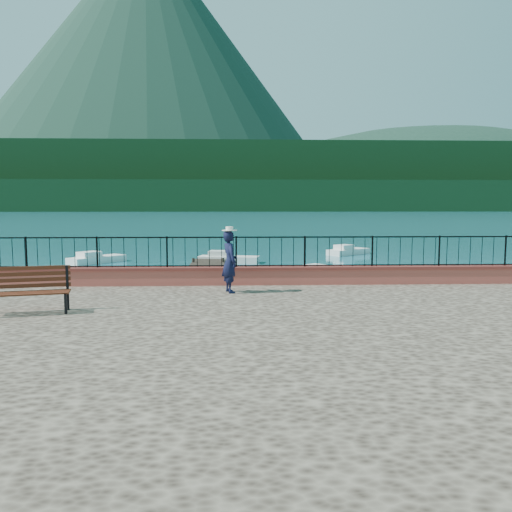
{
  "coord_description": "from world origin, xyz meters",
  "views": [
    {
      "loc": [
        -0.31,
        -12.17,
        3.75
      ],
      "look_at": [
        0.27,
        2.0,
        2.3
      ],
      "focal_mm": 35.0,
      "sensor_mm": 36.0,
      "label": 1
    }
  ],
  "objects": [
    {
      "name": "hat",
      "position": [
        -0.49,
        2.28,
        3.07
      ],
      "size": [
        0.44,
        0.44,
        0.12
      ],
      "primitive_type": "cylinder",
      "color": "white",
      "rests_on": "person"
    },
    {
      "name": "park_bench",
      "position": [
        -5.26,
        -0.38,
        1.52
      ],
      "size": [
        2.06,
        1.06,
        1.09
      ],
      "rotation": [
        0.0,
        0.0,
        0.22
      ],
      "color": "black",
      "rests_on": "promenade"
    },
    {
      "name": "person",
      "position": [
        -0.49,
        2.28,
        2.11
      ],
      "size": [
        0.62,
        0.77,
        1.81
      ],
      "primitive_type": "imported",
      "rotation": [
        0.0,
        0.0,
        1.9
      ],
      "color": "black",
      "rests_on": "promenade"
    },
    {
      "name": "parapet",
      "position": [
        0.0,
        3.7,
        1.49
      ],
      "size": [
        28.0,
        0.46,
        0.58
      ],
      "primitive_type": "cube",
      "color": "#B44D41",
      "rests_on": "promenade"
    },
    {
      "name": "foothills",
      "position": [
        0.0,
        360.0,
        22.0
      ],
      "size": [
        900.0,
        120.0,
        44.0
      ],
      "primitive_type": "cube",
      "color": "black",
      "rests_on": "ground"
    },
    {
      "name": "boat_2",
      "position": [
        4.0,
        12.67,
        0.4
      ],
      "size": [
        3.92,
        3.53,
        0.8
      ],
      "primitive_type": "cube",
      "rotation": [
        0.0,
        0.0,
        0.68
      ],
      "color": "white",
      "rests_on": "ground"
    },
    {
      "name": "railing",
      "position": [
        0.0,
        3.7,
        2.25
      ],
      "size": [
        27.0,
        0.05,
        0.95
      ],
      "primitive_type": "cube",
      "color": "black",
      "rests_on": "parapet"
    },
    {
      "name": "companion_hill",
      "position": [
        220.0,
        560.0,
        0.0
      ],
      "size": [
        448.0,
        384.0,
        180.0
      ],
      "primitive_type": "ellipsoid",
      "color": "#142D23",
      "rests_on": "ground"
    },
    {
      "name": "volcano",
      "position": [
        -120.0,
        700.0,
        190.0
      ],
      "size": [
        560.0,
        560.0,
        380.0
      ],
      "primitive_type": "cone",
      "color": "#142D23",
      "rests_on": "ground"
    },
    {
      "name": "promenade",
      "position": [
        0.0,
        -6.0,
        0.6
      ],
      "size": [
        30.0,
        20.0,
        1.2
      ],
      "primitive_type": "cube",
      "color": "#332821",
      "rests_on": "ground"
    },
    {
      "name": "dock",
      "position": [
        -2.0,
        12.0,
        0.15
      ],
      "size": [
        2.0,
        16.0,
        0.3
      ],
      "primitive_type": "cube",
      "color": "#2D231C",
      "rests_on": "ground"
    },
    {
      "name": "boat_1",
      "position": [
        0.92,
        11.12,
        0.4
      ],
      "size": [
        4.1,
        2.23,
        0.8
      ],
      "primitive_type": "cube",
      "rotation": [
        0.0,
        0.0,
        -0.25
      ],
      "color": "white",
      "rests_on": "ground"
    },
    {
      "name": "boat_5",
      "position": [
        8.25,
        25.26,
        0.4
      ],
      "size": [
        3.67,
        3.3,
        0.8
      ],
      "primitive_type": "cube",
      "rotation": [
        0.0,
        0.0,
        0.67
      ],
      "color": "silver",
      "rests_on": "ground"
    },
    {
      "name": "boat_4",
      "position": [
        -0.79,
        20.26,
        0.4
      ],
      "size": [
        4.09,
        2.04,
        0.8
      ],
      "primitive_type": "cube",
      "rotation": [
        0.0,
        0.0,
        -0.2
      ],
      "color": "silver",
      "rests_on": "ground"
    },
    {
      "name": "boat_3",
      "position": [
        -9.37,
        20.51,
        0.4
      ],
      "size": [
        3.4,
        3.7,
        0.8
      ],
      "primitive_type": "cube",
      "rotation": [
        0.0,
        0.0,
        0.87
      ],
      "color": "white",
      "rests_on": "ground"
    },
    {
      "name": "ground",
      "position": [
        0.0,
        0.0,
        0.0
      ],
      "size": [
        2000.0,
        2000.0,
        0.0
      ],
      "primitive_type": "plane",
      "color": "#19596B",
      "rests_on": "ground"
    },
    {
      "name": "far_forest",
      "position": [
        0.0,
        300.0,
        9.0
      ],
      "size": [
        900.0,
        60.0,
        18.0
      ],
      "primitive_type": "cube",
      "color": "black",
      "rests_on": "ground"
    },
    {
      "name": "boat_0",
      "position": [
        -5.83,
        7.0,
        0.4
      ],
      "size": [
        3.57,
        1.54,
        0.8
      ],
      "primitive_type": "cube",
      "rotation": [
        0.0,
        0.0,
        0.07
      ],
      "color": "silver",
      "rests_on": "ground"
    }
  ]
}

